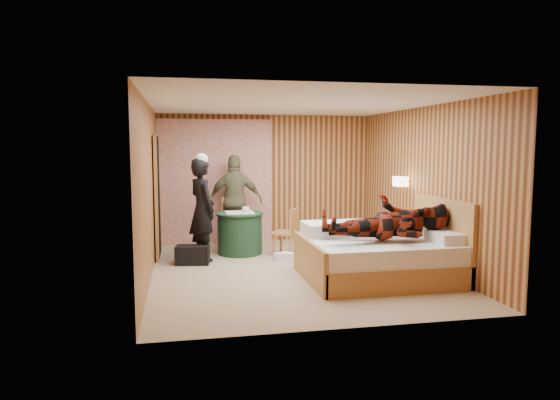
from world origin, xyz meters
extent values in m
cube|color=tan|center=(0.00, 0.00, 0.00)|extent=(4.20, 5.00, 0.01)
cube|color=white|center=(0.00, 0.00, 2.50)|extent=(4.20, 5.00, 0.01)
cube|color=tan|center=(0.00, 2.50, 1.25)|extent=(4.20, 0.02, 2.50)
cube|color=tan|center=(-2.10, 0.00, 1.25)|extent=(0.02, 5.00, 2.50)
cube|color=tan|center=(2.10, 0.00, 1.25)|extent=(0.02, 5.00, 2.50)
cube|color=beige|center=(-1.00, 2.43, 1.20)|extent=(2.20, 0.08, 2.40)
cube|color=black|center=(-2.06, 1.40, 1.02)|extent=(0.06, 0.90, 2.05)
cylinder|color=gold|center=(2.00, 0.45, 1.30)|extent=(0.18, 0.04, 0.04)
cube|color=#FBE6AF|center=(1.92, 0.45, 1.30)|extent=(0.18, 0.24, 0.16)
cube|color=tan|center=(1.10, -0.70, 0.16)|extent=(2.07, 1.66, 0.31)
cube|color=white|center=(1.10, -0.70, 0.44)|extent=(2.01, 1.59, 0.26)
cube|color=tan|center=(0.07, -0.70, 0.29)|extent=(0.06, 1.66, 0.58)
cube|color=tan|center=(2.06, -0.70, 0.57)|extent=(0.06, 1.66, 1.14)
cube|color=white|center=(1.91, -1.10, 0.64)|extent=(0.39, 0.57, 0.14)
cube|color=white|center=(1.91, -0.31, 0.64)|extent=(0.39, 0.57, 0.14)
cube|color=white|center=(0.74, -0.24, 0.66)|extent=(1.24, 0.62, 0.19)
cube|color=tan|center=(1.88, 0.10, 0.25)|extent=(0.36, 0.50, 0.50)
cube|color=tan|center=(1.88, 0.10, 0.41)|extent=(0.38, 0.51, 0.03)
cylinder|color=#224931|center=(-0.66, 1.35, 0.35)|extent=(0.77, 0.77, 0.70)
cylinder|color=#224931|center=(-0.66, 1.35, 0.71)|extent=(0.83, 0.83, 0.03)
cube|color=white|center=(-0.66, 1.35, 0.73)|extent=(0.53, 0.53, 0.01)
cube|color=tan|center=(-0.66, 1.93, 0.45)|extent=(0.54, 0.54, 0.05)
cube|color=tan|center=(-0.72, 2.11, 0.70)|extent=(0.41, 0.18, 0.46)
cylinder|color=tan|center=(-0.76, 1.71, 0.21)|extent=(0.04, 0.04, 0.43)
cylinder|color=tan|center=(-0.56, 2.15, 0.21)|extent=(0.04, 0.04, 0.43)
cube|color=tan|center=(0.09, 1.04, 0.40)|extent=(0.52, 0.52, 0.04)
cube|color=tan|center=(0.23, 0.94, 0.62)|extent=(0.24, 0.33, 0.41)
cylinder|color=tan|center=(0.06, 1.25, 0.19)|extent=(0.04, 0.04, 0.38)
cylinder|color=tan|center=(0.13, 0.83, 0.19)|extent=(0.04, 0.04, 0.38)
cube|color=black|center=(-1.50, 0.70, 0.15)|extent=(0.57, 0.37, 0.30)
cube|color=white|center=(-0.01, 0.63, 0.07)|extent=(0.31, 0.15, 0.13)
cube|color=white|center=(-0.03, 0.71, 0.06)|extent=(0.31, 0.21, 0.13)
imported|color=black|center=(-1.32, 0.97, 0.85)|extent=(0.61, 0.73, 1.69)
imported|color=#6F6B4A|center=(-0.66, 2.05, 0.86)|extent=(1.06, 0.56, 1.72)
imported|color=maroon|center=(1.15, -0.90, 1.00)|extent=(0.86, 0.67, 1.77)
imported|color=white|center=(1.88, 0.05, 0.51)|extent=(0.22, 0.26, 0.02)
imported|color=white|center=(1.88, 0.05, 0.53)|extent=(0.26, 0.28, 0.02)
imported|color=white|center=(1.88, 0.23, 0.54)|extent=(0.12, 0.12, 0.09)
imported|color=white|center=(-0.56, 1.30, 0.79)|extent=(0.14, 0.14, 0.10)
camera|label=1|loc=(-1.64, -7.26, 1.87)|focal=32.00mm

